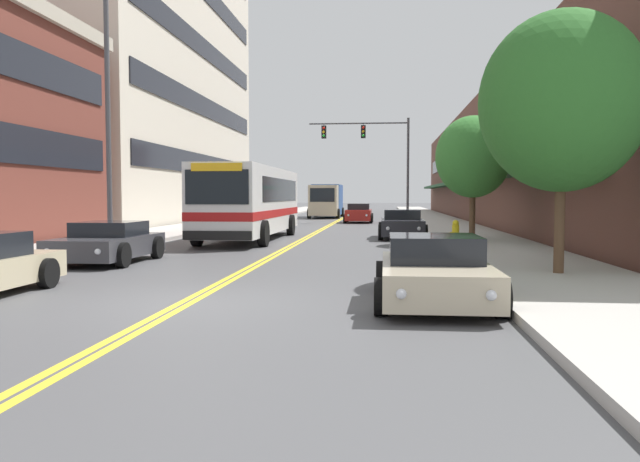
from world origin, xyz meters
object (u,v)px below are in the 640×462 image
at_px(car_black_parked_left_mid, 264,216).
at_px(box_truck, 326,200).
at_px(car_charcoal_parked_right_mid, 402,225).
at_px(street_tree_right_mid, 473,157).
at_px(street_tree_right_near, 562,102).
at_px(city_bus, 252,199).
at_px(car_champagne_parked_right_foreground, 434,272).
at_px(car_red_moving_lead, 359,214).
at_px(traffic_signal_mast, 375,148).
at_px(street_lamp_left_near, 117,88).
at_px(car_dark_grey_parked_left_far, 108,243).
at_px(fire_hydrant, 455,234).

xyz_separation_m(car_black_parked_left_mid, box_truck, (2.82, 13.95, 0.93)).
relative_size(car_charcoal_parked_right_mid, street_tree_right_mid, 0.84).
bearing_deg(street_tree_right_mid, street_tree_right_near, -87.49).
xyz_separation_m(city_bus, car_champagne_parked_right_foreground, (6.69, -15.67, -1.19)).
relative_size(car_champagne_parked_right_foreground, street_tree_right_near, 0.72).
height_order(box_truck, street_tree_right_mid, street_tree_right_mid).
xyz_separation_m(car_red_moving_lead, traffic_signal_mast, (1.16, 0.74, 4.70)).
relative_size(street_lamp_left_near, street_tree_right_near, 1.54).
bearing_deg(city_bus, box_truck, 88.44).
xyz_separation_m(car_champagne_parked_right_foreground, car_charcoal_parked_right_mid, (-0.10, 16.89, 0.06)).
distance_m(city_bus, box_truck, 27.49).
relative_size(city_bus, car_charcoal_parked_right_mid, 2.71).
xyz_separation_m(car_black_parked_left_mid, street_tree_right_near, (11.82, -25.80, 3.40)).
xyz_separation_m(car_dark_grey_parked_left_far, box_truck, (2.85, 37.25, 0.98)).
bearing_deg(car_charcoal_parked_right_mid, city_bus, -169.52).
bearing_deg(car_champagne_parked_right_foreground, car_dark_grey_parked_left_far, 146.11).
xyz_separation_m(car_dark_grey_parked_left_far, traffic_signal_mast, (7.24, 28.11, 4.78)).
bearing_deg(car_champagne_parked_right_foreground, city_bus, 113.11).
relative_size(box_truck, traffic_signal_mast, 0.98).
xyz_separation_m(car_red_moving_lead, street_lamp_left_near, (-6.68, -25.18, 4.72)).
bearing_deg(car_red_moving_lead, street_lamp_left_near, -104.87).
distance_m(car_black_parked_left_mid, street_lamp_left_near, 21.64).
bearing_deg(city_bus, car_charcoal_parked_right_mid, 10.48).
relative_size(box_truck, fire_hydrant, 7.89).
relative_size(car_black_parked_left_mid, traffic_signal_mast, 0.58).
xyz_separation_m(car_black_parked_left_mid, car_charcoal_parked_right_mid, (8.66, -12.31, 0.00)).
xyz_separation_m(car_charcoal_parked_right_mid, traffic_signal_mast, (-1.44, 17.13, 4.72)).
height_order(car_black_parked_left_mid, car_champagne_parked_right_foreground, car_black_parked_left_mid).
bearing_deg(street_tree_right_near, car_charcoal_parked_right_mid, 103.20).
distance_m(car_charcoal_parked_right_mid, street_lamp_left_near, 13.64).
bearing_deg(box_truck, car_dark_grey_parked_left_far, -94.37).
height_order(car_champagne_parked_right_foreground, street_tree_right_near, street_tree_right_near).
height_order(car_charcoal_parked_right_mid, car_red_moving_lead, car_red_moving_lead).
bearing_deg(car_red_moving_lead, car_charcoal_parked_right_mid, -80.97).
bearing_deg(street_lamp_left_near, fire_hydrant, 11.70).
height_order(car_dark_grey_parked_left_far, car_champagne_parked_right_foreground, car_champagne_parked_right_foreground).
bearing_deg(street_lamp_left_near, traffic_signal_mast, 73.16).
height_order(car_dark_grey_parked_left_far, traffic_signal_mast, traffic_signal_mast).
bearing_deg(street_lamp_left_near, street_tree_right_mid, 26.61).
bearing_deg(street_tree_right_near, traffic_signal_mast, 98.56).
height_order(car_red_moving_lead, traffic_signal_mast, traffic_signal_mast).
xyz_separation_m(car_dark_grey_parked_left_far, street_tree_right_mid, (11.38, 8.20, 2.89)).
bearing_deg(street_tree_right_mid, city_bus, 170.43).
xyz_separation_m(box_truck, street_lamp_left_near, (-3.46, -35.05, 3.82)).
relative_size(car_dark_grey_parked_left_far, box_truck, 0.57).
relative_size(car_black_parked_left_mid, street_lamp_left_near, 0.48).
bearing_deg(box_truck, street_tree_right_near, -77.24).
xyz_separation_m(city_bus, box_truck, (0.75, 27.48, -0.21)).
relative_size(car_charcoal_parked_right_mid, fire_hydrant, 4.46).
bearing_deg(fire_hydrant, traffic_signal_mast, 97.40).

